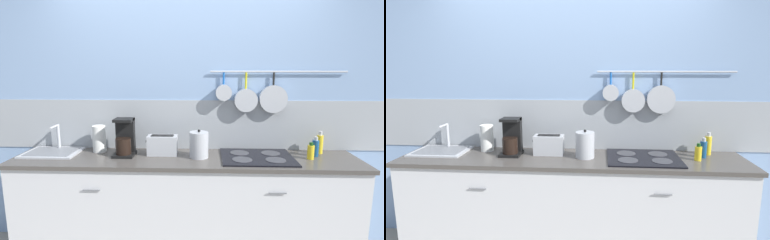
# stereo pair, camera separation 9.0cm
# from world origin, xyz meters

# --- Properties ---
(wall_back) EXTENTS (7.20, 0.16, 2.60)m
(wall_back) POSITION_xyz_m (0.00, 0.32, 1.28)
(wall_back) COLOR #84A3CC
(wall_back) RESTS_ON ground_plane
(cabinet_base) EXTENTS (2.97, 0.54, 0.89)m
(cabinet_base) POSITION_xyz_m (0.00, -0.00, 0.45)
(cabinet_base) COLOR silver
(cabinet_base) RESTS_ON ground_plane
(countertop) EXTENTS (3.01, 0.56, 0.03)m
(countertop) POSITION_xyz_m (0.00, 0.00, 0.91)
(countertop) COLOR #4C4742
(countertop) RESTS_ON cabinet_base
(sink_basin) EXTENTS (0.48, 0.36, 0.24)m
(sink_basin) POSITION_xyz_m (-1.22, 0.09, 0.95)
(sink_basin) COLOR #B7BABF
(sink_basin) RESTS_ON countertop
(paper_towel_roll) EXTENTS (0.12, 0.12, 0.24)m
(paper_towel_roll) POSITION_xyz_m (-0.81, 0.15, 1.05)
(paper_towel_roll) COLOR white
(paper_towel_roll) RESTS_ON countertop
(coffee_maker) EXTENTS (0.18, 0.20, 0.33)m
(coffee_maker) POSITION_xyz_m (-0.55, 0.06, 1.06)
(coffee_maker) COLOR black
(coffee_maker) RESTS_ON countertop
(toaster) EXTENTS (0.28, 0.13, 0.18)m
(toaster) POSITION_xyz_m (-0.21, 0.08, 1.02)
(toaster) COLOR #B7BABF
(toaster) RESTS_ON countertop
(kettle) EXTENTS (0.16, 0.16, 0.25)m
(kettle) POSITION_xyz_m (0.12, 0.01, 1.04)
(kettle) COLOR #B7BABF
(kettle) RESTS_ON countertop
(cooktop) EXTENTS (0.62, 0.50, 0.01)m
(cooktop) POSITION_xyz_m (0.62, 0.02, 0.94)
(cooktop) COLOR black
(cooktop) RESTS_ON countertop
(bottle_vinegar) EXTENTS (0.06, 0.06, 0.15)m
(bottle_vinegar) POSITION_xyz_m (1.07, 0.00, 0.99)
(bottle_vinegar) COLOR yellow
(bottle_vinegar) RESTS_ON countertop
(bottle_dish_soap) EXTENTS (0.06, 0.06, 0.18)m
(bottle_dish_soap) POSITION_xyz_m (1.14, 0.09, 1.01)
(bottle_dish_soap) COLOR navy
(bottle_dish_soap) RESTS_ON countertop
(bottle_olive_oil) EXTENTS (0.06, 0.06, 0.20)m
(bottle_olive_oil) POSITION_xyz_m (1.21, 0.18, 1.02)
(bottle_olive_oil) COLOR yellow
(bottle_olive_oil) RESTS_ON countertop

